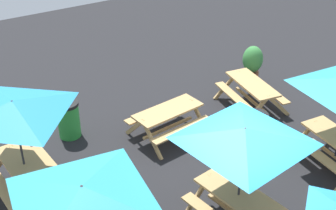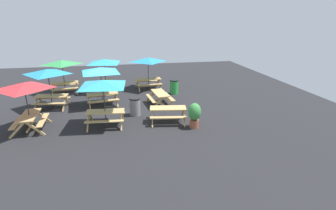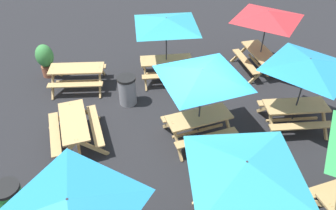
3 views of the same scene
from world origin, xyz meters
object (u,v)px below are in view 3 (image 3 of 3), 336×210
picnic_table_0 (75,126)px  potted_plant_0 (45,59)px  picnic_table_8 (245,173)px  picnic_table_7 (267,20)px  picnic_table_4 (166,27)px  trash_bin_gray (127,90)px  picnic_table_3 (308,69)px  picnic_table_1 (77,73)px  trash_bin_green (11,201)px  picnic_table_6 (202,79)px

picnic_table_0 → potted_plant_0: (-1.05, 3.69, 0.13)m
picnic_table_8 → picnic_table_7: bearing=-20.6°
picnic_table_4 → trash_bin_gray: size_ratio=2.88×
picnic_table_3 → picnic_table_1: bearing=158.5°
picnic_table_7 → trash_bin_green: size_ratio=2.38×
picnic_table_3 → picnic_table_8: 4.21m
picnic_table_6 → potted_plant_0: 6.26m
picnic_table_0 → picnic_table_3: 6.45m
trash_bin_gray → picnic_table_6: bearing=-48.3°
picnic_table_7 → trash_bin_green: (-7.89, -4.65, -1.49)m
picnic_table_7 → picnic_table_8: 6.90m
picnic_table_0 → picnic_table_7: picnic_table_7 is taller
potted_plant_0 → picnic_table_4: bearing=-13.9°
picnic_table_7 → trash_bin_gray: (-4.96, -1.02, -1.49)m
picnic_table_1 → picnic_table_0: bearing=-82.3°
picnic_table_6 → potted_plant_0: bearing=128.3°
picnic_table_3 → trash_bin_gray: picnic_table_3 is taller
picnic_table_0 → trash_bin_green: size_ratio=1.98×
picnic_table_3 → trash_bin_green: (-7.59, -1.55, -1.49)m
picnic_table_1 → picnic_table_3: (6.22, -3.34, 1.43)m
picnic_table_0 → picnic_table_8: (3.29, -3.57, 1.43)m
picnic_table_1 → picnic_table_4: size_ratio=0.70×
picnic_table_1 → trash_bin_gray: bearing=-30.1°
trash_bin_gray → picnic_table_4: bearing=37.9°
picnic_table_1 → potted_plant_0: potted_plant_0 is taller
picnic_table_3 → picnic_table_6: size_ratio=0.83×
picnic_table_8 → trash_bin_green: (-4.62, 1.43, -1.49)m
picnic_table_0 → picnic_table_7: (6.56, 2.50, 1.43)m
picnic_table_1 → picnic_table_6: bearing=-35.6°
trash_bin_gray → trash_bin_green: bearing=-128.9°
picnic_table_4 → picnic_table_8: 6.24m
picnic_table_6 → trash_bin_gray: size_ratio=2.86×
picnic_table_3 → picnic_table_7: bearing=91.2°
picnic_table_6 → trash_bin_green: size_ratio=2.86×
picnic_table_1 → picnic_table_3: bearing=-19.6°
picnic_table_0 → trash_bin_green: bearing=141.7°
picnic_table_7 → trash_bin_gray: bearing=99.0°
picnic_table_3 → picnic_table_4: (-3.15, 3.26, 0.00)m
picnic_table_7 → potted_plant_0: (-7.62, 1.19, -1.29)m
picnic_table_8 → trash_bin_green: 5.06m
picnic_table_0 → trash_bin_gray: trash_bin_gray is taller
picnic_table_8 → trash_bin_gray: size_ratio=2.86×
picnic_table_1 → picnic_table_7: bearing=6.5°
picnic_table_0 → picnic_table_1: size_ratio=0.98×
picnic_table_6 → potted_plant_0: (-4.44, 4.21, -1.29)m
trash_bin_green → picnic_table_4: bearing=47.3°
picnic_table_6 → trash_bin_gray: picnic_table_6 is taller
trash_bin_green → picnic_table_3: bearing=11.5°
picnic_table_1 → picnic_table_8: picnic_table_8 is taller
picnic_table_7 → trash_bin_gray: 5.28m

